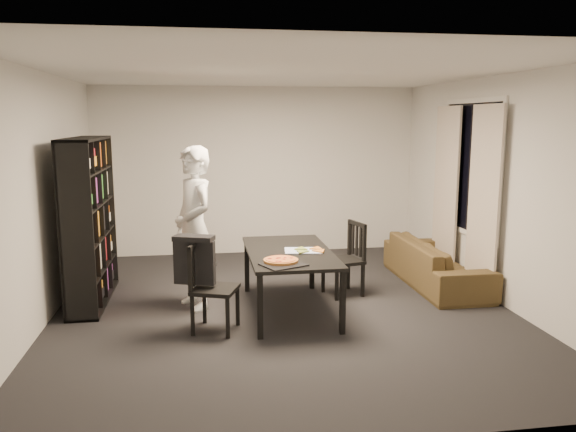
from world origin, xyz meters
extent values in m
cube|color=black|center=(0.00, 0.00, 0.00)|extent=(5.00, 5.50, 0.01)
cube|color=white|center=(0.00, 0.00, 2.60)|extent=(5.00, 5.50, 0.01)
cube|color=silver|center=(0.00, 2.75, 1.30)|extent=(5.00, 0.01, 2.60)
cube|color=silver|center=(0.00, -2.75, 1.30)|extent=(5.00, 0.01, 2.60)
cube|color=silver|center=(-2.50, 0.00, 1.30)|extent=(0.01, 5.50, 2.60)
cube|color=silver|center=(2.50, 0.00, 1.30)|extent=(0.01, 5.50, 2.60)
cube|color=black|center=(2.48, 0.60, 1.50)|extent=(0.02, 1.40, 1.60)
cube|color=white|center=(2.48, 0.60, 1.50)|extent=(0.03, 1.52, 1.72)
cube|color=beige|center=(2.40, 0.08, 1.15)|extent=(0.03, 0.70, 2.25)
cube|color=beige|center=(2.40, 1.12, 1.15)|extent=(0.03, 0.70, 2.25)
cube|color=black|center=(-2.16, 0.60, 0.95)|extent=(0.35, 1.50, 1.90)
cube|color=black|center=(0.06, -0.09, 0.66)|extent=(0.91, 1.63, 0.04)
cube|color=black|center=(-0.35, -0.86, 0.32)|extent=(0.05, 0.05, 0.64)
cube|color=black|center=(0.47, -0.86, 0.32)|extent=(0.05, 0.05, 0.64)
cube|color=black|center=(-0.35, 0.68, 0.32)|extent=(0.05, 0.05, 0.64)
cube|color=black|center=(0.47, 0.68, 0.32)|extent=(0.05, 0.05, 0.64)
cube|color=black|center=(-0.77, -0.57, 0.43)|extent=(0.53, 0.53, 0.04)
cube|color=black|center=(-0.94, -0.51, 0.67)|extent=(0.18, 0.41, 0.45)
cube|color=black|center=(-0.94, -0.51, 0.87)|extent=(0.16, 0.38, 0.05)
cube|color=black|center=(-0.66, -0.80, 0.20)|extent=(0.04, 0.04, 0.41)
cube|color=black|center=(-0.54, -0.46, 0.20)|extent=(0.04, 0.04, 0.41)
cube|color=black|center=(-0.99, -0.68, 0.20)|extent=(0.04, 0.04, 0.41)
cube|color=black|center=(-0.88, -0.34, 0.20)|extent=(0.04, 0.04, 0.41)
cube|color=black|center=(0.79, 0.37, 0.42)|extent=(0.50, 0.50, 0.04)
cube|color=black|center=(0.97, 0.42, 0.66)|extent=(0.14, 0.41, 0.44)
cube|color=black|center=(0.97, 0.42, 0.86)|extent=(0.13, 0.39, 0.05)
cube|color=black|center=(0.57, 0.50, 0.20)|extent=(0.04, 0.04, 0.40)
cube|color=black|center=(0.66, 0.16, 0.20)|extent=(0.04, 0.04, 0.40)
cube|color=black|center=(0.92, 0.59, 0.20)|extent=(0.04, 0.04, 0.40)
cube|color=black|center=(1.00, 0.25, 0.20)|extent=(0.04, 0.04, 0.40)
cube|color=black|center=(-0.96, -0.50, 0.69)|extent=(0.42, 0.21, 0.45)
cube|color=black|center=(-0.96, -0.50, 0.94)|extent=(0.43, 0.30, 0.05)
imported|color=silver|center=(-0.97, 0.20, 0.91)|extent=(0.67, 0.78, 1.82)
cube|color=black|center=(-0.09, -0.69, 0.69)|extent=(0.50, 0.46, 0.01)
cylinder|color=#AC6A32|center=(-0.10, -0.59, 0.70)|extent=(0.35, 0.35, 0.02)
cylinder|color=gold|center=(-0.10, -0.59, 0.72)|extent=(0.31, 0.31, 0.01)
cube|color=silver|center=(0.21, -0.12, 0.68)|extent=(0.43, 0.35, 0.01)
imported|color=#41351A|center=(2.08, 0.61, 0.28)|extent=(0.76, 1.94, 0.57)
camera|label=1|loc=(-0.87, -6.01, 2.10)|focal=35.00mm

